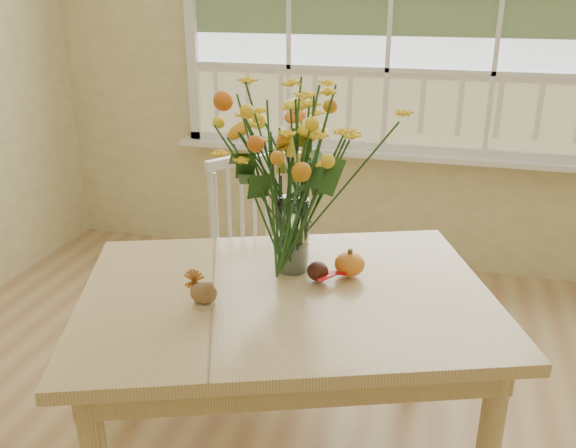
# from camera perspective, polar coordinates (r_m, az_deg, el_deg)

# --- Properties ---
(wall_back) EXTENTS (4.00, 0.02, 2.70)m
(wall_back) POSITION_cam_1_polar(r_m,az_deg,el_deg) (3.45, 9.54, 17.40)
(wall_back) COLOR #C7B57F
(wall_back) RESTS_ON floor
(dining_table) EXTENTS (1.51, 1.30, 0.68)m
(dining_table) POSITION_cam_1_polar(r_m,az_deg,el_deg) (1.97, -0.15, -8.67)
(dining_table) COLOR tan
(dining_table) RESTS_ON floor
(windsor_chair) EXTENTS (0.57, 0.57, 0.90)m
(windsor_chair) POSITION_cam_1_polar(r_m,az_deg,el_deg) (2.61, -2.45, -2.83)
(windsor_chair) COLOR white
(windsor_chair) RESTS_ON floor
(flower_vase) EXTENTS (0.52, 0.52, 0.62)m
(flower_vase) POSITION_cam_1_polar(r_m,az_deg,el_deg) (1.94, 0.44, 5.72)
(flower_vase) COLOR white
(flower_vase) RESTS_ON dining_table
(pumpkin) EXTENTS (0.10, 0.10, 0.08)m
(pumpkin) POSITION_cam_1_polar(r_m,az_deg,el_deg) (2.01, 5.79, -3.86)
(pumpkin) COLOR orange
(pumpkin) RESTS_ON dining_table
(turkey_figurine) EXTENTS (0.08, 0.07, 0.10)m
(turkey_figurine) POSITION_cam_1_polar(r_m,az_deg,el_deg) (1.84, -7.91, -6.42)
(turkey_figurine) COLOR #CCB78C
(turkey_figurine) RESTS_ON dining_table
(dark_gourd) EXTENTS (0.13, 0.10, 0.06)m
(dark_gourd) POSITION_cam_1_polar(r_m,az_deg,el_deg) (1.98, 2.79, -4.53)
(dark_gourd) COLOR #38160F
(dark_gourd) RESTS_ON dining_table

